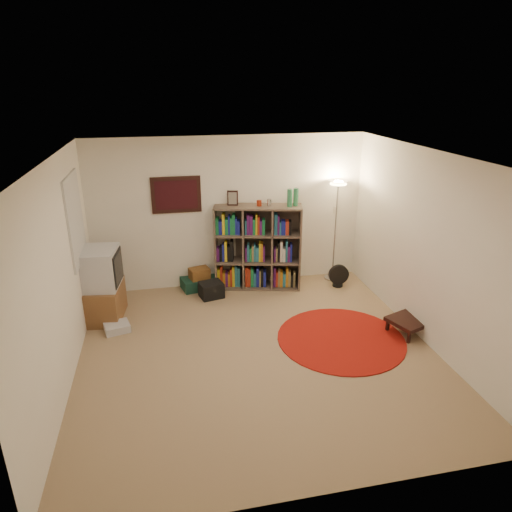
{
  "coord_description": "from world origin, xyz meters",
  "views": [
    {
      "loc": [
        -1.06,
        -4.95,
        3.28
      ],
      "look_at": [
        0.1,
        0.6,
        1.1
      ],
      "focal_mm": 32.0,
      "sensor_mm": 36.0,
      "label": 1
    }
  ],
  "objects_px": {
    "bookshelf": "(257,248)",
    "side_table": "(408,321)",
    "floor_fan": "(338,276)",
    "suitcase": "(199,283)",
    "tv_stand": "(102,286)",
    "floor_lamp": "(337,198)"
  },
  "relations": [
    {
      "from": "bookshelf",
      "to": "side_table",
      "type": "bearing_deg",
      "value": -35.55
    },
    {
      "from": "floor_lamp",
      "to": "suitcase",
      "type": "bearing_deg",
      "value": 177.87
    },
    {
      "from": "suitcase",
      "to": "bookshelf",
      "type": "bearing_deg",
      "value": -19.98
    },
    {
      "from": "tv_stand",
      "to": "bookshelf",
      "type": "bearing_deg",
      "value": 21.59
    },
    {
      "from": "floor_fan",
      "to": "suitcase",
      "type": "distance_m",
      "value": 2.36
    },
    {
      "from": "tv_stand",
      "to": "floor_lamp",
      "type": "bearing_deg",
      "value": 16.97
    },
    {
      "from": "suitcase",
      "to": "floor_fan",
      "type": "bearing_deg",
      "value": -22.94
    },
    {
      "from": "suitcase",
      "to": "side_table",
      "type": "xyz_separation_m",
      "value": [
        2.69,
        -2.08,
        0.09
      ]
    },
    {
      "from": "floor_lamp",
      "to": "tv_stand",
      "type": "height_order",
      "value": "floor_lamp"
    },
    {
      "from": "bookshelf",
      "to": "side_table",
      "type": "xyz_separation_m",
      "value": [
        1.73,
        -1.96,
        -0.5
      ]
    },
    {
      "from": "bookshelf",
      "to": "floor_fan",
      "type": "bearing_deg",
      "value": 0.55
    },
    {
      "from": "floor_fan",
      "to": "tv_stand",
      "type": "xyz_separation_m",
      "value": [
        -3.78,
        -0.33,
        0.32
      ]
    },
    {
      "from": "floor_lamp",
      "to": "floor_fan",
      "type": "height_order",
      "value": "floor_lamp"
    },
    {
      "from": "bookshelf",
      "to": "floor_fan",
      "type": "height_order",
      "value": "bookshelf"
    },
    {
      "from": "suitcase",
      "to": "floor_lamp",
      "type": "bearing_deg",
      "value": -14.69
    },
    {
      "from": "bookshelf",
      "to": "side_table",
      "type": "relative_size",
      "value": 2.81
    },
    {
      "from": "tv_stand",
      "to": "suitcase",
      "type": "distance_m",
      "value": 1.69
    },
    {
      "from": "floor_lamp",
      "to": "tv_stand",
      "type": "bearing_deg",
      "value": -170.08
    },
    {
      "from": "floor_fan",
      "to": "side_table",
      "type": "distance_m",
      "value": 1.7
    },
    {
      "from": "tv_stand",
      "to": "side_table",
      "type": "bearing_deg",
      "value": -10.74
    },
    {
      "from": "floor_fan",
      "to": "suitcase",
      "type": "relative_size",
      "value": 0.6
    },
    {
      "from": "floor_fan",
      "to": "tv_stand",
      "type": "bearing_deg",
      "value": -169.8
    }
  ]
}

